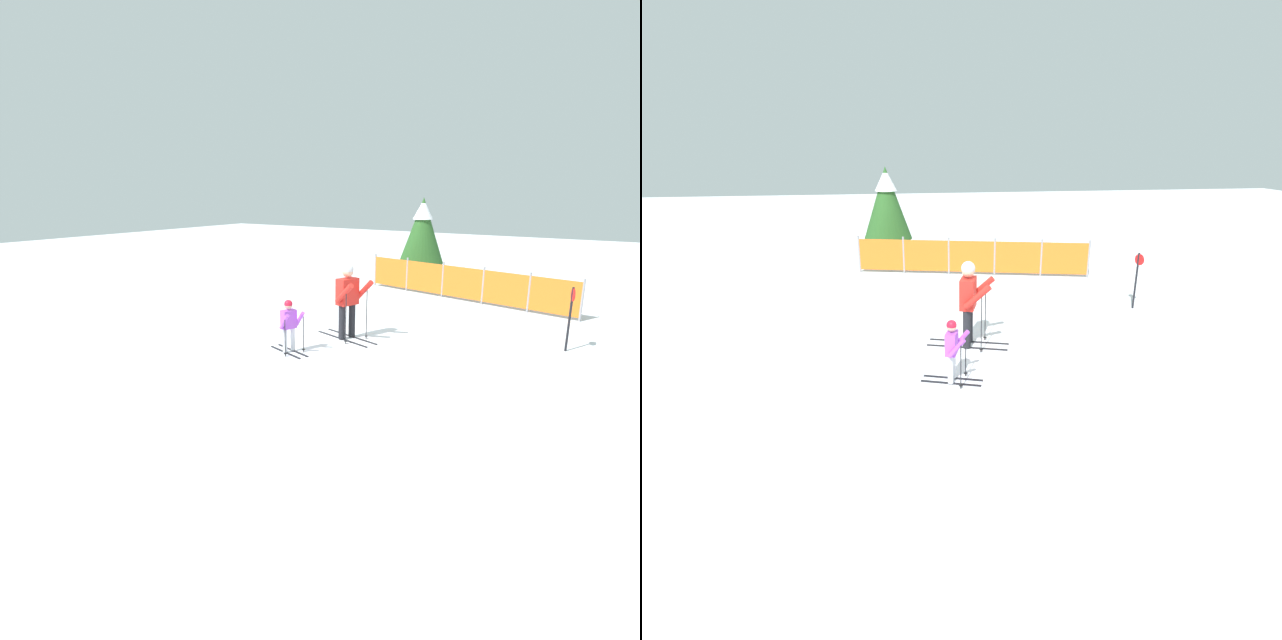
{
  "view_description": "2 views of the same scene",
  "coord_description": "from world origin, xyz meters",
  "views": [
    {
      "loc": [
        5.89,
        -9.79,
        3.45
      ],
      "look_at": [
        0.14,
        -1.01,
        0.7
      ],
      "focal_mm": 28.0,
      "sensor_mm": 36.0,
      "label": 1
    },
    {
      "loc": [
        -1.31,
        -9.41,
        4.12
      ],
      "look_at": [
        -0.02,
        -0.28,
        0.72
      ],
      "focal_mm": 28.0,
      "sensor_mm": 36.0,
      "label": 2
    }
  ],
  "objects": [
    {
      "name": "ground_plane",
      "position": [
        0.0,
        0.0,
        0.0
      ],
      "size": [
        60.0,
        60.0,
        0.0
      ],
      "primitive_type": "plane",
      "color": "white"
    },
    {
      "name": "skier_adult",
      "position": [
        0.18,
        0.13,
        1.07
      ],
      "size": [
        1.73,
        0.94,
        1.8
      ],
      "rotation": [
        0.0,
        0.0,
        -0.3
      ],
      "color": "black",
      "rests_on": "ground_plane"
    },
    {
      "name": "skier_child",
      "position": [
        -0.36,
        -1.46,
        0.68
      ],
      "size": [
        1.12,
        0.62,
        1.17
      ],
      "rotation": [
        0.0,
        0.0,
        -0.32
      ],
      "color": "black",
      "rests_on": "ground_plane"
    },
    {
      "name": "safety_fence",
      "position": [
        1.13,
        5.74,
        0.58
      ],
      "size": [
        7.07,
        1.73,
        1.17
      ],
      "rotation": [
        0.0,
        0.0,
        -0.23
      ],
      "color": "gray",
      "rests_on": "ground_plane"
    },
    {
      "name": "conifer_far",
      "position": [
        -1.44,
        8.62,
        1.96
      ],
      "size": [
        1.71,
        1.71,
        3.17
      ],
      "color": "#4C3823",
      "rests_on": "ground_plane"
    },
    {
      "name": "trail_marker",
      "position": [
        4.7,
        1.92,
        0.88
      ],
      "size": [
        0.12,
        0.27,
        1.43
      ],
      "color": "black",
      "rests_on": "ground_plane"
    }
  ]
}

